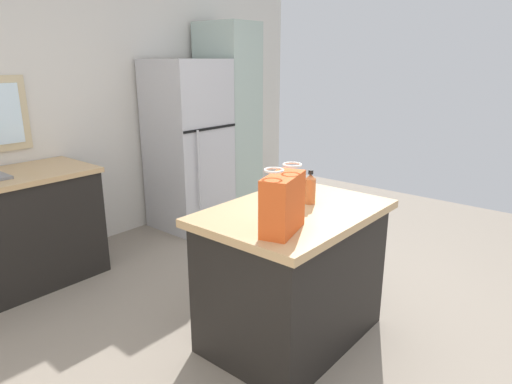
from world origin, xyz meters
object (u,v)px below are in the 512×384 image
Objects in this scene: refrigerator at (189,145)px; small_box at (279,189)px; shopping_bag at (283,203)px; kitchen_island at (292,274)px; tall_cabinet at (228,121)px; bottle at (310,189)px.

refrigerator is 2.04m from small_box.
small_box is at bearing -115.16° from refrigerator.
refrigerator reaches higher than shopping_bag.
refrigerator is at bearing 64.05° from kitchen_island.
tall_cabinet is at bearing 48.69° from shopping_bag.
small_box is 0.57× the size of bottle.
shopping_bag is (-1.96, -2.23, -0.03)m from tall_cabinet.
shopping_bag reaches higher than kitchen_island.
small_box is (-1.48, -1.85, -0.13)m from tall_cabinet.
bottle reaches higher than small_box.
bottle is at bearing 17.39° from shopping_bag.
kitchen_island is 0.55m from bottle.
shopping_bag reaches higher than small_box.
kitchen_island is at bearing 25.87° from shopping_bag.
tall_cabinet reaches higher than shopping_bag.
refrigerator is 2.25m from bottle.
refrigerator reaches higher than small_box.
shopping_bag reaches higher than bottle.
kitchen_island is at bearing 176.09° from bottle.
tall_cabinet is 2.54m from bottle.
refrigerator is at bearing 64.84° from small_box.
kitchen_island is 0.54× the size of tall_cabinet.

